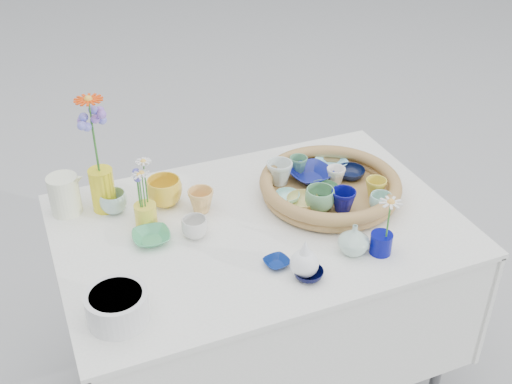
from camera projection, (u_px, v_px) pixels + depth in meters
name	position (u px, v px, depth m)	size (l,w,h in m)	color
wicker_tray	(330.00, 187.00, 2.14)	(0.47, 0.47, 0.08)	olive
tray_ceramic_0	(311.00, 175.00, 2.22)	(0.15, 0.15, 0.04)	navy
tray_ceramic_1	(350.00, 173.00, 2.23)	(0.10, 0.10, 0.03)	black
tray_ceramic_2	(376.00, 188.00, 2.12)	(0.07, 0.07, 0.07)	gold
tray_ceramic_3	(324.00, 191.00, 2.13)	(0.10, 0.10, 0.03)	#488052
tray_ceramic_4	(320.00, 199.00, 2.05)	(0.10, 0.10, 0.08)	#63A171
tray_ceramic_5	(287.00, 197.00, 2.11)	(0.08, 0.08, 0.03)	#A1EBE4
tray_ceramic_6	(280.00, 173.00, 2.18)	(0.09, 0.09, 0.08)	silver
tray_ceramic_7	(336.00, 176.00, 2.19)	(0.06, 0.06, 0.06)	white
tray_ceramic_8	(332.00, 163.00, 2.29)	(0.11, 0.11, 0.03)	#91E3FC
tray_ceramic_9	(343.00, 201.00, 2.04)	(0.08, 0.08, 0.07)	#0A0B67
tray_ceramic_10	(303.00, 202.00, 2.08)	(0.11, 0.11, 0.03)	#E5CB6E
tray_ceramic_11	(381.00, 202.00, 2.05)	(0.07, 0.07, 0.06)	#A5E7DA
tray_ceramic_12	(298.00, 165.00, 2.25)	(0.06, 0.06, 0.06)	#538C66
loose_ceramic_0	(164.00, 192.00, 2.10)	(0.12, 0.12, 0.09)	yellow
loose_ceramic_1	(201.00, 201.00, 2.07)	(0.08, 0.08, 0.08)	#E3AD5E
loose_ceramic_2	(151.00, 237.00, 1.95)	(0.11, 0.11, 0.03)	#41A167
loose_ceramic_3	(195.00, 228.00, 1.96)	(0.08, 0.08, 0.06)	silver
loose_ceramic_4	(277.00, 263.00, 1.86)	(0.07, 0.07, 0.02)	navy
loose_ceramic_5	(113.00, 202.00, 2.07)	(0.09, 0.09, 0.07)	#A8CEC4
loose_ceramic_6	(308.00, 274.00, 1.81)	(0.09, 0.09, 0.03)	black
fluted_bowl	(117.00, 307.00, 1.65)	(0.16, 0.16, 0.09)	silver
bud_vase_paleblue	(305.00, 257.00, 1.79)	(0.08, 0.08, 0.13)	white
bud_vase_seafoam	(354.00, 239.00, 1.89)	(0.09, 0.09, 0.10)	#AACBBB
bud_vase_cobalt	(381.00, 243.00, 1.89)	(0.07, 0.07, 0.07)	#040773
single_daisy	(388.00, 220.00, 1.84)	(0.08, 0.08, 0.14)	white
tall_vase_yellow	(103.00, 190.00, 2.07)	(0.08, 0.08, 0.15)	yellow
gerbera	(94.00, 136.00, 1.95)	(0.10, 0.10, 0.26)	#E43905
hydrangea	(95.00, 145.00, 1.98)	(0.07, 0.07, 0.25)	#8A5DCE
white_pitcher	(64.00, 195.00, 2.05)	(0.14, 0.10, 0.13)	#EAF0CC
daisy_cup	(146.00, 215.00, 2.01)	(0.07, 0.07, 0.08)	yellow
daisy_posy	(141.00, 183.00, 1.96)	(0.08, 0.08, 0.15)	silver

